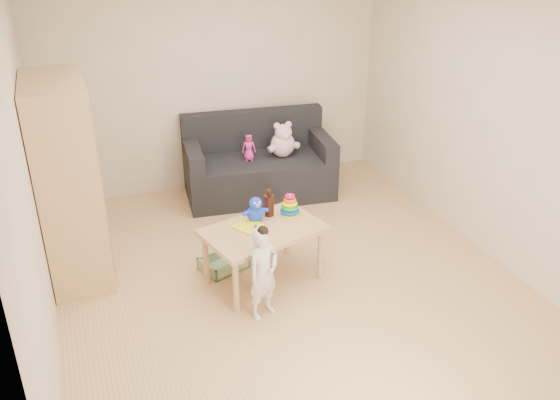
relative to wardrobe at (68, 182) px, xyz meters
name	(u,v)px	position (x,y,z in m)	size (l,w,h in m)	color
room	(285,143)	(1.74, -0.75, 0.39)	(4.50, 4.50, 4.50)	tan
wardrobe	(68,182)	(0.00, 0.00, 0.00)	(0.50, 1.01, 1.81)	tan
sofa	(259,176)	(2.09, 0.97, -0.67)	(1.68, 0.84, 0.47)	black
play_table	(263,255)	(1.53, -0.76, -0.64)	(1.02, 0.64, 0.54)	tan
storage_bin	(224,263)	(1.25, -0.44, -0.85)	(0.40, 0.30, 0.12)	#79A275
toddler	(263,274)	(1.37, -1.24, -0.51)	(0.29, 0.19, 0.79)	silver
pink_bear	(283,142)	(2.36, 0.91, -0.26)	(0.30, 0.26, 0.35)	#FFBBDF
doll	(249,148)	(1.95, 0.93, -0.28)	(0.15, 0.10, 0.30)	#EC2CA9
ring_stacker	(290,207)	(1.85, -0.60, -0.29)	(0.18, 0.18, 0.20)	#E7F30C
brown_bottle	(269,205)	(1.67, -0.55, -0.26)	(0.09, 0.09, 0.26)	black
blue_plush	(255,209)	(1.52, -0.60, -0.25)	(0.20, 0.16, 0.24)	#1C3EFC
wooden_figure	(256,230)	(1.44, -0.84, -0.32)	(0.04, 0.03, 0.10)	brown
yellow_book	(248,226)	(1.42, -0.69, -0.36)	(0.22, 0.22, 0.02)	yellow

